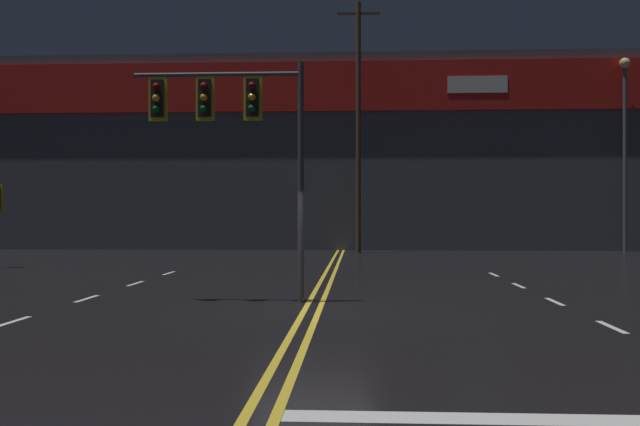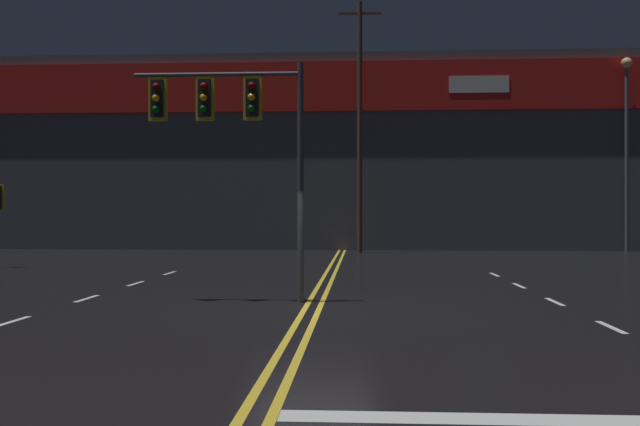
# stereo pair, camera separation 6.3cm
# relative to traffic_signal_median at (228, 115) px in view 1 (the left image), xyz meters

# --- Properties ---
(ground_plane) EXTENTS (200.00, 200.00, 0.00)m
(ground_plane) POSITION_rel_traffic_signal_median_xyz_m (1.98, -1.39, -4.19)
(ground_plane) COLOR black
(road_markings) EXTENTS (15.94, 60.00, 0.01)m
(road_markings) POSITION_rel_traffic_signal_median_xyz_m (3.05, -2.90, -4.19)
(road_markings) COLOR gold
(road_markings) RESTS_ON ground
(traffic_signal_median) EXTENTS (3.85, 0.36, 5.37)m
(traffic_signal_median) POSITION_rel_traffic_signal_median_xyz_m (0.00, 0.00, 0.00)
(traffic_signal_median) COLOR #38383D
(traffic_signal_median) RESTS_ON ground
(streetlight_near_right) EXTENTS (0.56, 0.56, 10.23)m
(streetlight_near_right) POSITION_rel_traffic_signal_median_xyz_m (16.98, 22.48, 2.27)
(streetlight_near_right) COLOR #59595E
(streetlight_near_right) RESTS_ON ground
(building_backdrop) EXTENTS (42.15, 10.23, 10.88)m
(building_backdrop) POSITION_rel_traffic_signal_median_xyz_m (1.98, 28.09, 1.27)
(building_backdrop) COLOR #4C4C51
(building_backdrop) RESTS_ON ground
(utility_pole_row) EXTENTS (43.84, 0.26, 12.89)m
(utility_pole_row) POSITION_rel_traffic_signal_median_xyz_m (2.26, 20.74, 1.41)
(utility_pole_row) COLOR #4C3828
(utility_pole_row) RESTS_ON ground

